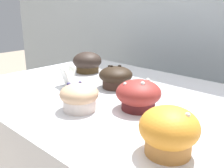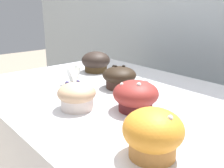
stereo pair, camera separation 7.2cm
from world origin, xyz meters
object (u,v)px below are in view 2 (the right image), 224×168
at_px(muffin_back_right, 119,77).
at_px(muffin_front_right, 153,134).
at_px(muffin_back_left, 136,96).
at_px(muffin_front_left, 96,62).
at_px(muffin_front_center, 77,96).

relative_size(muffin_back_right, muffin_front_right, 1.00).
bearing_deg(muffin_back_left, muffin_back_right, 150.36).
height_order(muffin_front_left, muffin_front_right, muffin_front_right).
relative_size(muffin_front_center, muffin_back_left, 0.86).
distance_m(muffin_front_center, muffin_front_right, 0.27).
bearing_deg(muffin_front_center, muffin_back_left, 45.62).
relative_size(muffin_back_right, muffin_front_left, 0.96).
bearing_deg(muffin_front_left, muffin_front_right, -28.13).
bearing_deg(muffin_back_right, muffin_front_center, -73.46).
relative_size(muffin_back_left, muffin_back_right, 1.07).
bearing_deg(muffin_front_right, muffin_front_left, 151.87).
relative_size(muffin_front_center, muffin_front_right, 0.92).
bearing_deg(muffin_back_left, muffin_front_center, -134.38).
distance_m(muffin_back_left, muffin_front_left, 0.41).
relative_size(muffin_back_left, muffin_front_left, 1.03).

